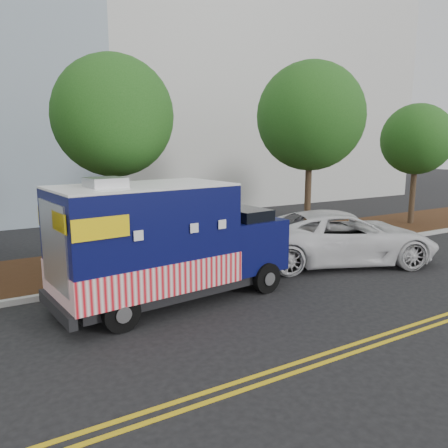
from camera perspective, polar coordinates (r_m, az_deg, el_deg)
ground at (r=11.76m, az=-5.88°, el=-9.12°), size 120.00×120.00×0.00m
curb at (r=12.96m, az=-8.51°, el=-6.97°), size 120.00×0.18×0.15m
mulch_strip at (r=14.85m, az=-11.60°, el=-4.81°), size 120.00×4.00×0.15m
centerline_near at (r=8.26m, az=7.90°, el=-17.99°), size 120.00×0.10×0.01m
centerline_far at (r=8.09m, az=9.06°, el=-18.67°), size 120.00×0.10×0.01m
tree_b at (r=13.52m, az=-14.26°, el=13.44°), size 3.54×3.54×6.49m
tree_c at (r=17.99m, az=11.24°, el=13.60°), size 4.25×4.25×7.11m
tree_d at (r=22.62m, az=23.87°, el=10.06°), size 3.28×3.28×5.78m
sign_post at (r=12.90m, az=-14.16°, el=-2.08°), size 0.06×0.06×2.40m
food_truck at (r=10.87m, az=-7.89°, el=-2.85°), size 6.26×2.89×3.19m
white_car at (r=15.05m, az=15.04°, el=-1.65°), size 6.86×4.99×1.73m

